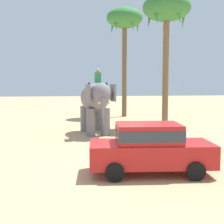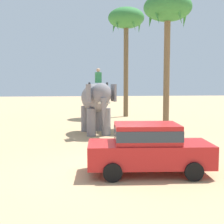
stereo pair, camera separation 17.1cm
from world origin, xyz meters
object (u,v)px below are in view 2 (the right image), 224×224
Objects in this scene: palm_tree_near_hut at (126,22)px; palm_tree_left_of_road at (168,12)px; elephant_with_mahout at (96,101)px; car_sedan_foreground at (148,146)px.

palm_tree_near_hut is 1.08× the size of palm_tree_left_of_road.
palm_tree_near_hut is (3.33, 9.29, 6.42)m from elephant_with_mahout.
elephant_with_mahout is 11.77m from palm_tree_near_hut.
palm_tree_near_hut is at bearing 70.26° from elephant_with_mahout.
palm_tree_left_of_road is at bearing 70.34° from car_sedan_foreground.
elephant_with_mahout is at bearing -156.71° from palm_tree_left_of_road.
car_sedan_foreground is 0.47× the size of palm_tree_left_of_road.
palm_tree_left_of_road is at bearing -77.42° from palm_tree_near_hut.
palm_tree_near_hut is 7.37m from palm_tree_left_of_road.
palm_tree_near_hut is at bearing 83.04° from car_sedan_foreground.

